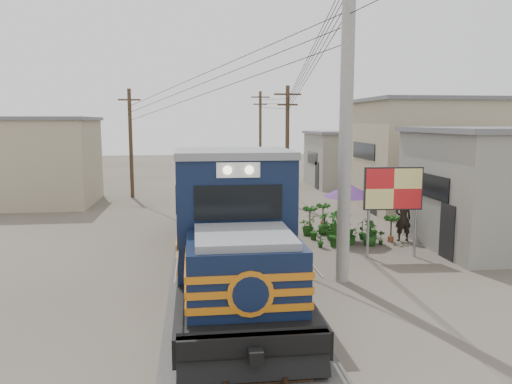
{
  "coord_description": "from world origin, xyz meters",
  "views": [
    {
      "loc": [
        -1.05,
        -15.03,
        4.92
      ],
      "look_at": [
        1.38,
        4.06,
        2.2
      ],
      "focal_mm": 35.0,
      "sensor_mm": 36.0,
      "label": 1
    }
  ],
  "objects": [
    {
      "name": "ground",
      "position": [
        0.0,
        0.0,
        0.0
      ],
      "size": [
        120.0,
        120.0,
        0.0
      ],
      "primitive_type": "plane",
      "color": "#473F35",
      "rests_on": "ground"
    },
    {
      "name": "ballast",
      "position": [
        0.0,
        10.0,
        0.08
      ],
      "size": [
        3.6,
        70.0,
        0.16
      ],
      "primitive_type": "cube",
      "color": "#595651",
      "rests_on": "ground"
    },
    {
      "name": "track",
      "position": [
        0.0,
        10.0,
        0.26
      ],
      "size": [
        1.15,
        70.0,
        0.12
      ],
      "color": "#51331E",
      "rests_on": "ground"
    },
    {
      "name": "locomotive",
      "position": [
        0.0,
        1.62,
        1.77
      ],
      "size": [
        3.01,
        16.38,
        4.06
      ],
      "color": "black",
      "rests_on": "ground"
    },
    {
      "name": "utility_pole_main",
      "position": [
        3.5,
        -0.5,
        5.0
      ],
      "size": [
        0.4,
        0.4,
        10.0
      ],
      "color": "#9E9B93",
      "rests_on": "ground"
    },
    {
      "name": "wooden_pole_mid",
      "position": [
        4.5,
        14.0,
        3.68
      ],
      "size": [
        1.6,
        0.24,
        7.0
      ],
      "color": "#4C3826",
      "rests_on": "ground"
    },
    {
      "name": "wooden_pole_far",
      "position": [
        4.8,
        28.0,
        3.93
      ],
      "size": [
        1.6,
        0.24,
        7.5
      ],
      "color": "#4C3826",
      "rests_on": "ground"
    },
    {
      "name": "wooden_pole_left",
      "position": [
        -5.0,
        18.0,
        3.68
      ],
      "size": [
        1.6,
        0.24,
        7.0
      ],
      "color": "#4C3826",
      "rests_on": "ground"
    },
    {
      "name": "power_lines",
      "position": [
        -0.14,
        8.49,
        7.56
      ],
      "size": [
        9.65,
        19.0,
        3.3
      ],
      "color": "black",
      "rests_on": "ground"
    },
    {
      "name": "shophouse_mid",
      "position": [
        12.5,
        12.0,
        3.11
      ],
      "size": [
        8.4,
        7.35,
        6.2
      ],
      "color": "tan",
      "rests_on": "ground"
    },
    {
      "name": "shophouse_back",
      "position": [
        11.0,
        22.0,
        2.11
      ],
      "size": [
        6.3,
        6.3,
        4.2
      ],
      "color": "gray",
      "rests_on": "ground"
    },
    {
      "name": "shophouse_left",
      "position": [
        -10.0,
        16.0,
        2.61
      ],
      "size": [
        6.3,
        6.3,
        5.2
      ],
      "color": "tan",
      "rests_on": "ground"
    },
    {
      "name": "billboard",
      "position": [
        6.11,
        2.0,
        2.44
      ],
      "size": [
        2.14,
        0.28,
        3.31
      ],
      "rotation": [
        0.0,
        0.0,
        -0.07
      ],
      "color": "#99999E",
      "rests_on": "ground"
    },
    {
      "name": "market_umbrella",
      "position": [
        5.3,
        4.57,
        2.11
      ],
      "size": [
        2.86,
        2.86,
        2.4
      ],
      "rotation": [
        0.0,
        0.0,
        -0.4
      ],
      "color": "black",
      "rests_on": "ground"
    },
    {
      "name": "vendor",
      "position": [
        7.55,
        4.3,
        0.94
      ],
      "size": [
        0.71,
        0.49,
        1.89
      ],
      "primitive_type": "imported",
      "rotation": [
        0.0,
        0.0,
        3.09
      ],
      "color": "black",
      "rests_on": "ground"
    },
    {
      "name": "plant_nursery",
      "position": [
        4.93,
        4.79,
        0.48
      ],
      "size": [
        3.36,
        3.13,
        1.09
      ],
      "color": "#1C4F16",
      "rests_on": "ground"
    }
  ]
}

